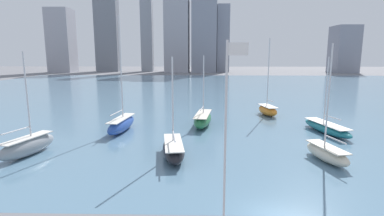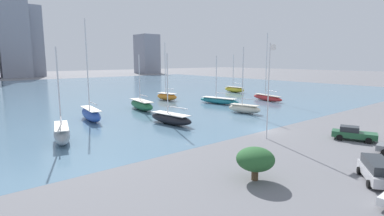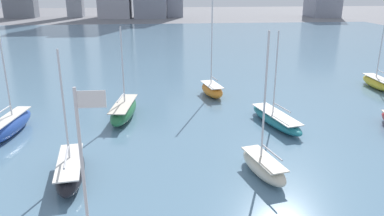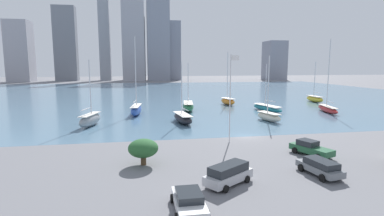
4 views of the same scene
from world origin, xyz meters
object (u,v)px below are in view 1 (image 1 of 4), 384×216
Objects in this scene: sailboat_green at (203,119)px; sailboat_black at (173,149)px; flag_pole at (226,137)px; sailboat_gray at (28,146)px; sailboat_cream at (327,153)px; sailboat_orange at (268,110)px; sailboat_teal at (327,128)px; sailboat_blue at (122,124)px.

sailboat_green reaches higher than sailboat_black.
sailboat_gray is (-20.80, 14.99, -5.37)m from flag_pole.
sailboat_green is at bearing 117.06° from sailboat_cream.
sailboat_teal is at bearing -76.97° from sailboat_orange.
sailboat_orange is (24.18, 12.48, -0.13)m from sailboat_blue.
sailboat_blue is at bearing 69.28° from sailboat_gray.
sailboat_teal is 23.83m from sailboat_black.
sailboat_blue reaches higher than sailboat_teal.
sailboat_teal is at bearing 56.65° from flag_pole.
sailboat_teal is (16.89, 25.66, -5.74)m from flag_pole.
flag_pole is 1.04× the size of sailboat_gray.
sailboat_cream is 12.63m from sailboat_teal.
flag_pole reaches higher than sailboat_green.
sailboat_cream reaches higher than sailboat_teal.
sailboat_blue is (-25.03, 11.73, 0.22)m from sailboat_cream.
sailboat_green is 24.72m from sailboat_gray.
sailboat_cream is 24.22m from sailboat_orange.
sailboat_blue is 1.17× the size of sailboat_orange.
sailboat_cream is at bearing 49.24° from flag_pole.
sailboat_cream reaches higher than sailboat_green.
sailboat_black is at bearing -95.19° from sailboat_green.
sailboat_cream is at bearing -99.30° from sailboat_orange.
flag_pole is at bearing -135.70° from sailboat_teal.
sailboat_blue is at bearing -164.00° from sailboat_orange.
sailboat_gray is (-16.39, 0.01, 0.23)m from sailboat_black.
sailboat_cream is at bearing -124.82° from sailboat_teal.
sailboat_green is 1.02× the size of sailboat_teal.
sailboat_blue reaches higher than flag_pole.
sailboat_black reaches higher than sailboat_teal.
sailboat_gray is at bearing -176.52° from sailboat_teal.
sailboat_orange is (12.20, 8.45, -0.01)m from sailboat_green.
sailboat_blue is at bearing -153.54° from sailboat_green.
sailboat_green is at bearing 25.53° from sailboat_blue.
sailboat_green is at bearing -156.59° from sailboat_orange.
sailboat_teal is (17.87, -4.09, -0.25)m from sailboat_green.
sailboat_gray is 39.55m from sailboat_orange.
flag_pole is 40.20m from sailboat_orange.
sailboat_black is (-21.29, -10.69, 0.14)m from sailboat_teal.
sailboat_blue is at bearing 142.35° from sailboat_cream.
sailboat_orange is (-5.67, 12.54, 0.24)m from sailboat_teal.
sailboat_green reaches higher than sailboat_teal.
sailboat_orange is at bearing 48.44° from sailboat_black.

